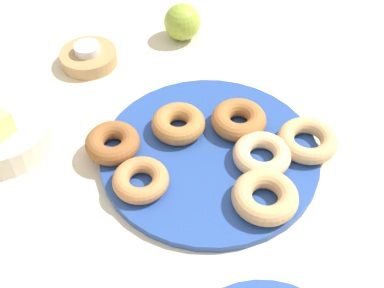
# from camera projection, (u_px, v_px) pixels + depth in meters

# --- Properties ---
(ground_plane) EXTENTS (2.40, 2.40, 0.00)m
(ground_plane) POSITION_uv_depth(u_px,v_px,m) (209.00, 156.00, 0.73)
(ground_plane) COLOR beige
(donut_plate) EXTENTS (0.33, 0.33, 0.01)m
(donut_plate) POSITION_uv_depth(u_px,v_px,m) (210.00, 154.00, 0.73)
(donut_plate) COLOR #284C9E
(donut_plate) RESTS_ON ground_plane
(donut_0) EXTENTS (0.13, 0.13, 0.03)m
(donut_0) POSITION_uv_depth(u_px,v_px,m) (265.00, 197.00, 0.65)
(donut_0) COLOR tan
(donut_0) RESTS_ON donut_plate
(donut_1) EXTENTS (0.12, 0.12, 0.03)m
(donut_1) POSITION_uv_depth(u_px,v_px,m) (113.00, 143.00, 0.72)
(donut_1) COLOR #995B2D
(donut_1) RESTS_ON donut_plate
(donut_2) EXTENTS (0.13, 0.13, 0.03)m
(donut_2) POSITION_uv_depth(u_px,v_px,m) (307.00, 140.00, 0.72)
(donut_2) COLOR tan
(donut_2) RESTS_ON donut_plate
(donut_3) EXTENTS (0.11, 0.11, 0.02)m
(donut_3) POSITION_uv_depth(u_px,v_px,m) (141.00, 180.00, 0.67)
(donut_3) COLOR #C6844C
(donut_3) RESTS_ON donut_plate
(donut_4) EXTENTS (0.12, 0.12, 0.03)m
(donut_4) POSITION_uv_depth(u_px,v_px,m) (178.00, 124.00, 0.74)
(donut_4) COLOR #BC7A3D
(donut_4) RESTS_ON donut_plate
(donut_5) EXTENTS (0.09, 0.09, 0.03)m
(donut_5) POSITION_uv_depth(u_px,v_px,m) (239.00, 120.00, 0.75)
(donut_5) COLOR #AD6B33
(donut_5) RESTS_ON donut_plate
(donut_6) EXTENTS (0.12, 0.12, 0.03)m
(donut_6) POSITION_uv_depth(u_px,v_px,m) (262.00, 155.00, 0.70)
(donut_6) COLOR #EABC84
(donut_6) RESTS_ON donut_plate
(candle_holder) EXTENTS (0.10, 0.10, 0.02)m
(candle_holder) POSITION_uv_depth(u_px,v_px,m) (89.00, 58.00, 0.88)
(candle_holder) COLOR tan
(candle_holder) RESTS_ON ground_plane
(tealight) EXTENTS (0.05, 0.05, 0.01)m
(tealight) POSITION_uv_depth(u_px,v_px,m) (87.00, 49.00, 0.87)
(tealight) COLOR silver
(tealight) RESTS_ON candle_holder
(fruit_bowl) EXTENTS (0.18, 0.18, 0.04)m
(fruit_bowl) POSITION_uv_depth(u_px,v_px,m) (1.00, 130.00, 0.74)
(fruit_bowl) COLOR silver
(fruit_bowl) RESTS_ON ground_plane
(apple) EXTENTS (0.07, 0.07, 0.07)m
(apple) POSITION_uv_depth(u_px,v_px,m) (182.00, 22.00, 0.92)
(apple) COLOR #93AD38
(apple) RESTS_ON ground_plane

